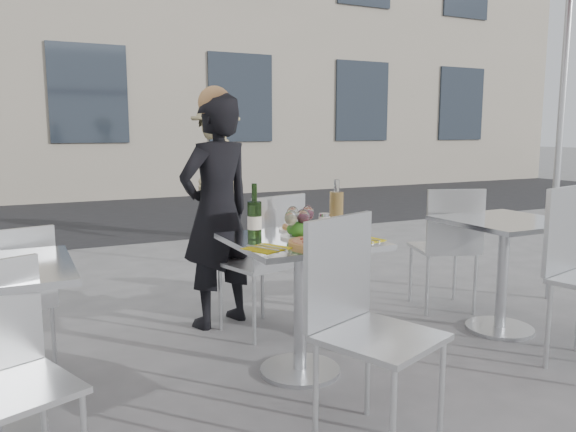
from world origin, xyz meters
name	(u,v)px	position (x,y,z in m)	size (l,w,h in m)	color
ground	(300,372)	(0.00, 0.00, 0.00)	(80.00, 80.00, 0.00)	#5E5E60
street_asphalt	(111,215)	(0.00, 6.50, 0.00)	(24.00, 5.00, 0.00)	black
main_table	(300,277)	(0.00, 0.00, 0.54)	(0.72, 0.72, 0.75)	#B7BABF
side_table_right	(504,251)	(1.50, 0.00, 0.54)	(0.72, 0.72, 0.75)	#B7BABF
chair_far	(268,253)	(0.08, 0.60, 0.55)	(0.52, 0.53, 0.92)	silver
chair_near	(360,311)	(-0.08, -0.70, 0.57)	(0.57, 0.57, 0.96)	silver
side_chair_lfar	(13,292)	(-1.39, 0.52, 0.50)	(0.46, 0.47, 0.84)	silver
side_chair_lnear	(1,362)	(-1.43, -0.45, 0.50)	(0.50, 0.51, 0.85)	silver
side_chair_rfar	(448,239)	(1.44, 0.46, 0.54)	(0.53, 0.54, 0.92)	silver
woman_diner	(217,212)	(-0.14, 0.95, 0.78)	(0.57, 0.37, 1.56)	black
pedestrian_b	(217,171)	(0.88, 3.90, 0.84)	(1.09, 0.62, 1.68)	tan
pizza_near	(320,242)	(0.02, -0.19, 0.76)	(0.32, 0.32, 0.02)	tan
pizza_far	(305,228)	(0.14, 0.21, 0.77)	(0.31, 0.31, 0.03)	white
salad_plate	(301,231)	(0.01, 0.02, 0.79)	(0.22, 0.22, 0.09)	white
wine_bottle	(255,218)	(-0.23, 0.08, 0.86)	(0.07, 0.08, 0.29)	#294E1D
carafe	(336,209)	(0.31, 0.15, 0.87)	(0.08, 0.08, 0.29)	tan
sugar_shaker	(324,223)	(0.21, 0.11, 0.80)	(0.06, 0.06, 0.11)	white
wineglass_white_a	(291,219)	(-0.06, 0.00, 0.86)	(0.07, 0.07, 0.16)	white
wineglass_white_b	(293,215)	(0.02, 0.13, 0.86)	(0.07, 0.07, 0.16)	white
wineglass_red_a	(303,218)	(0.02, 0.00, 0.86)	(0.07, 0.07, 0.16)	white
wineglass_red_b	(308,214)	(0.11, 0.12, 0.86)	(0.07, 0.07, 0.16)	white
napkin_left	(266,248)	(-0.27, -0.16, 0.75)	(0.24, 0.24, 0.01)	gold
napkin_right	(362,239)	(0.27, -0.18, 0.75)	(0.21, 0.21, 0.01)	gold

